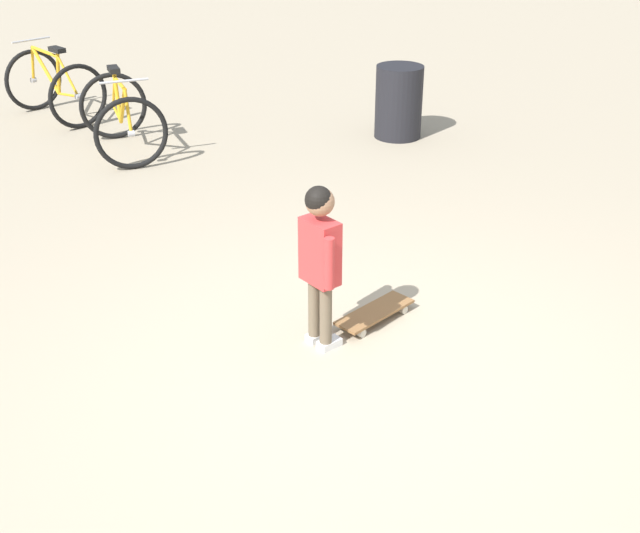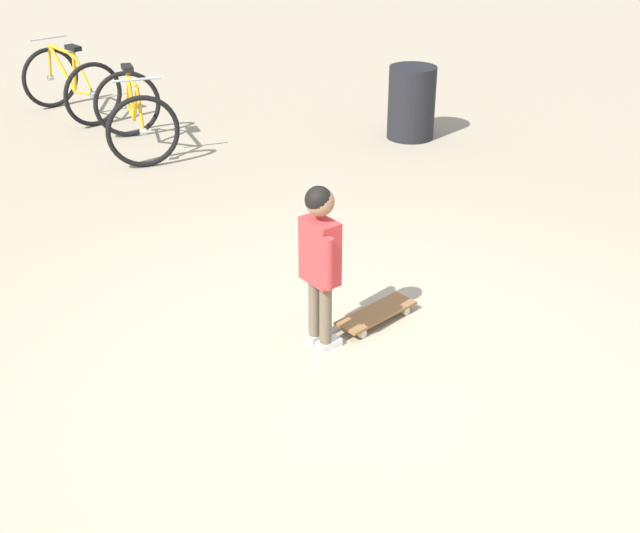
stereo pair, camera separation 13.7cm
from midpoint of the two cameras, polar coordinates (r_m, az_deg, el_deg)
The scene contains 6 objects.
ground_plane at distance 4.68m, azimuth 3.95°, elevation -8.58°, with size 50.00×50.00×0.00m, color tan.
child_person at distance 4.73m, azimuth 0.84°, elevation 1.15°, with size 0.28×0.38×1.06m.
skateboard at distance 5.27m, azimuth 4.74°, elevation -3.35°, with size 0.50×0.59×0.07m.
bicycle_mid at distance 8.47m, azimuth -12.53°, elevation 10.44°, with size 1.17×1.28×0.85m.
bicycle_far at distance 9.88m, azimuth -16.84°, elevation 12.28°, with size 1.28×1.20×0.85m.
trash_bin at distance 8.77m, azimuth 6.95°, elevation 11.44°, with size 0.50×0.50×0.76m, color black.
Camera 2 is at (-0.49, 3.77, 2.73)m, focal length 45.21 mm.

